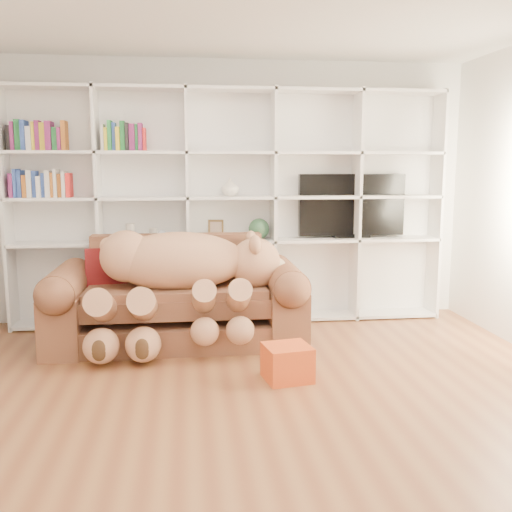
{
  "coord_description": "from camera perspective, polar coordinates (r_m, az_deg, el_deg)",
  "views": [
    {
      "loc": [
        -0.45,
        -3.53,
        1.62
      ],
      "look_at": [
        0.18,
        1.63,
        0.8
      ],
      "focal_mm": 40.0,
      "sensor_mm": 36.0,
      "label": 1
    }
  ],
  "objects": [
    {
      "name": "shelf_vase",
      "position": [
        5.85,
        -2.59,
        6.91
      ],
      "size": [
        0.19,
        0.19,
        0.18
      ],
      "primitive_type": "imported",
      "rotation": [
        0.0,
        0.0,
        -0.07
      ],
      "color": "white",
      "rests_on": "bookshelf"
    },
    {
      "name": "snow_globe",
      "position": [
        5.88,
        -9.36,
        2.07
      ],
      "size": [
        0.1,
        0.1,
        0.1
      ],
      "primitive_type": "sphere",
      "color": "silver",
      "rests_on": "bookshelf"
    },
    {
      "name": "floor",
      "position": [
        3.91,
        0.3,
        -15.47
      ],
      "size": [
        5.0,
        5.0,
        0.0
      ],
      "primitive_type": "plane",
      "color": "brown",
      "rests_on": "ground"
    },
    {
      "name": "teddy_bear",
      "position": [
        5.08,
        -7.61,
        -1.75
      ],
      "size": [
        1.77,
        0.96,
        1.03
      ],
      "rotation": [
        0.0,
        0.0,
        -0.05
      ],
      "color": "tan",
      "rests_on": "sofa"
    },
    {
      "name": "wall_back",
      "position": [
        6.05,
        -2.68,
        6.44
      ],
      "size": [
        5.0,
        0.02,
        2.7
      ],
      "primitive_type": "cube",
      "color": "silver",
      "rests_on": "floor"
    },
    {
      "name": "picture_frame",
      "position": [
        5.88,
        -4.03,
        2.67
      ],
      "size": [
        0.16,
        0.06,
        0.2
      ],
      "primitive_type": "cube",
      "rotation": [
        0.0,
        0.0,
        -0.22
      ],
      "color": "brown",
      "rests_on": "bookshelf"
    },
    {
      "name": "green_vase",
      "position": [
        5.92,
        0.3,
        2.73
      ],
      "size": [
        0.22,
        0.22,
        0.22
      ],
      "primitive_type": "sphere",
      "color": "#2D5839",
      "rests_on": "bookshelf"
    },
    {
      "name": "tv",
      "position": [
        6.15,
        9.53,
        4.94
      ],
      "size": [
        1.14,
        0.18,
        0.67
      ],
      "color": "black",
      "rests_on": "bookshelf"
    },
    {
      "name": "wall_front",
      "position": [
        1.15,
        16.21,
        -4.78
      ],
      "size": [
        5.0,
        0.02,
        2.7
      ],
      "primitive_type": "cube",
      "color": "silver",
      "rests_on": "floor"
    },
    {
      "name": "figurine_short",
      "position": [
        5.88,
        -10.25,
        2.12
      ],
      "size": [
        0.1,
        0.1,
        0.13
      ],
      "primitive_type": "cylinder",
      "rotation": [
        0.0,
        0.0,
        -0.41
      ],
      "color": "beige",
      "rests_on": "bookshelf"
    },
    {
      "name": "gift_box",
      "position": [
        4.43,
        3.15,
        -10.6
      ],
      "size": [
        0.39,
        0.37,
        0.27
      ],
      "primitive_type": "cube",
      "rotation": [
        0.0,
        0.0,
        0.17
      ],
      "color": "#D14B1B",
      "rests_on": "floor"
    },
    {
      "name": "throw_pillow",
      "position": [
        5.48,
        -14.74,
        -1.22
      ],
      "size": [
        0.4,
        0.25,
        0.39
      ],
      "primitive_type": "cube",
      "rotation": [
        -0.24,
        0.0,
        0.13
      ],
      "color": "#5E1310",
      "rests_on": "sofa"
    },
    {
      "name": "bookshelf",
      "position": [
        5.9,
        -4.91,
        5.92
      ],
      "size": [
        4.43,
        0.35,
        2.4
      ],
      "color": "white",
      "rests_on": "floor"
    },
    {
      "name": "figurine_tall",
      "position": [
        5.9,
        -12.46,
        2.33
      ],
      "size": [
        0.09,
        0.09,
        0.18
      ],
      "primitive_type": "cylinder",
      "rotation": [
        0.0,
        0.0,
        -0.03
      ],
      "color": "beige",
      "rests_on": "bookshelf"
    },
    {
      "name": "sofa",
      "position": [
        5.34,
        -7.84,
        -4.69
      ],
      "size": [
        2.3,
        0.99,
        0.97
      ],
      "color": "brown",
      "rests_on": "floor"
    }
  ]
}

